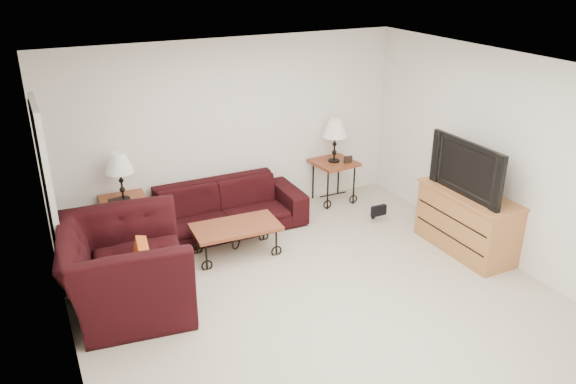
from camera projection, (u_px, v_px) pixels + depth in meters
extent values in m
plane|color=#BCB6A1|center=(316.00, 297.00, 6.26)|extent=(5.00, 5.00, 0.00)
cube|color=white|center=(231.00, 130.00, 7.84)|extent=(5.00, 0.02, 2.50)
cube|color=white|center=(503.00, 329.00, 3.71)|extent=(5.00, 0.02, 2.50)
cube|color=white|center=(58.00, 245.00, 4.76)|extent=(0.02, 5.00, 2.50)
cube|color=white|center=(501.00, 157.00, 6.79)|extent=(0.02, 5.00, 2.50)
plane|color=white|center=(321.00, 70.00, 5.29)|extent=(5.00, 5.00, 0.00)
cube|color=black|center=(48.00, 199.00, 6.23)|extent=(0.08, 0.94, 2.04)
imported|color=black|center=(223.00, 208.00, 7.67)|extent=(2.21, 0.87, 0.65)
cube|color=brown|center=(126.00, 221.00, 7.32)|extent=(0.58, 0.58, 0.62)
cube|color=brown|center=(333.00, 181.00, 8.56)|extent=(0.65, 0.65, 0.65)
cube|color=black|center=(113.00, 202.00, 6.99)|extent=(0.13, 0.04, 0.10)
cube|color=black|center=(348.00, 159.00, 8.35)|extent=(0.13, 0.03, 0.11)
cube|color=brown|center=(236.00, 240.00, 7.09)|extent=(1.10, 0.63, 0.40)
imported|color=black|center=(125.00, 268.00, 5.94)|extent=(1.43, 1.59, 0.94)
cube|color=red|center=(140.00, 262.00, 5.94)|extent=(0.16, 0.43, 0.42)
cube|color=#C67749|center=(467.00, 222.00, 7.12)|extent=(0.55, 1.31, 0.79)
imported|color=black|center=(473.00, 167.00, 6.83)|extent=(0.15, 1.18, 0.68)
ellipsoid|color=black|center=(374.00, 205.00, 8.01)|extent=(0.37, 0.29, 0.45)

